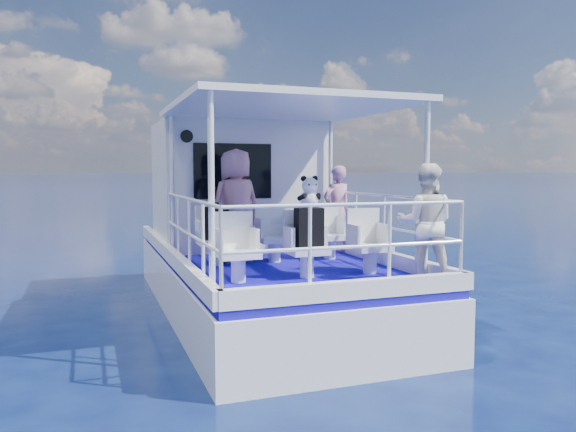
# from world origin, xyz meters

# --- Properties ---
(ground) EXTENTS (2000.00, 2000.00, 0.00)m
(ground) POSITION_xyz_m (0.00, 0.00, 0.00)
(ground) COLOR #08123E
(ground) RESTS_ON ground
(hull) EXTENTS (3.00, 7.00, 1.60)m
(hull) POSITION_xyz_m (0.00, 1.00, 0.00)
(hull) COLOR white
(hull) RESTS_ON ground
(deck) EXTENTS (2.90, 6.90, 0.10)m
(deck) POSITION_xyz_m (0.00, 1.00, 0.85)
(deck) COLOR #150B9C
(deck) RESTS_ON hull
(cabin) EXTENTS (2.85, 2.00, 2.20)m
(cabin) POSITION_xyz_m (0.00, 2.30, 2.00)
(cabin) COLOR white
(cabin) RESTS_ON deck
(canopy) EXTENTS (3.00, 3.20, 0.08)m
(canopy) POSITION_xyz_m (0.00, -0.20, 3.14)
(canopy) COLOR white
(canopy) RESTS_ON cabin
(canopy_posts) EXTENTS (2.77, 2.97, 2.20)m
(canopy_posts) POSITION_xyz_m (0.00, -0.25, 2.00)
(canopy_posts) COLOR white
(canopy_posts) RESTS_ON deck
(railings) EXTENTS (2.84, 3.59, 1.00)m
(railings) POSITION_xyz_m (0.00, -0.58, 1.40)
(railings) COLOR white
(railings) RESTS_ON deck
(seat_port_fwd) EXTENTS (0.48, 0.46, 0.38)m
(seat_port_fwd) POSITION_xyz_m (-0.90, 0.20, 1.09)
(seat_port_fwd) COLOR white
(seat_port_fwd) RESTS_ON deck
(seat_center_fwd) EXTENTS (0.48, 0.46, 0.38)m
(seat_center_fwd) POSITION_xyz_m (0.00, 0.20, 1.09)
(seat_center_fwd) COLOR white
(seat_center_fwd) RESTS_ON deck
(seat_stbd_fwd) EXTENTS (0.48, 0.46, 0.38)m
(seat_stbd_fwd) POSITION_xyz_m (0.90, 0.20, 1.09)
(seat_stbd_fwd) COLOR white
(seat_stbd_fwd) RESTS_ON deck
(seat_port_aft) EXTENTS (0.48, 0.46, 0.38)m
(seat_port_aft) POSITION_xyz_m (-0.90, -1.10, 1.09)
(seat_port_aft) COLOR white
(seat_port_aft) RESTS_ON deck
(seat_center_aft) EXTENTS (0.48, 0.46, 0.38)m
(seat_center_aft) POSITION_xyz_m (0.00, -1.10, 1.09)
(seat_center_aft) COLOR white
(seat_center_aft) RESTS_ON deck
(seat_stbd_aft) EXTENTS (0.48, 0.46, 0.38)m
(seat_stbd_aft) POSITION_xyz_m (0.90, -1.10, 1.09)
(seat_stbd_aft) COLOR white
(seat_stbd_aft) RESTS_ON deck
(passenger_port_fwd) EXTENTS (0.73, 0.60, 1.68)m
(passenger_port_fwd) POSITION_xyz_m (-0.53, 0.44, 1.74)
(passenger_port_fwd) COLOR #D4898F
(passenger_port_fwd) RESTS_ON deck
(passenger_stbd_fwd) EXTENTS (0.59, 0.45, 1.44)m
(passenger_stbd_fwd) POSITION_xyz_m (1.25, 0.71, 1.62)
(passenger_stbd_fwd) COLOR #C780A5
(passenger_stbd_fwd) RESTS_ON deck
(passenger_stbd_aft) EXTENTS (0.88, 0.83, 1.44)m
(passenger_stbd_aft) POSITION_xyz_m (1.25, -1.86, 1.62)
(passenger_stbd_aft) COLOR white
(passenger_stbd_aft) RESTS_ON deck
(backpack_port) EXTENTS (0.35, 0.20, 0.46)m
(backpack_port) POSITION_xyz_m (-0.90, 0.16, 1.51)
(backpack_port) COLOR black
(backpack_port) RESTS_ON seat_port_fwd
(backpack_center) EXTENTS (0.34, 0.19, 0.51)m
(backpack_center) POSITION_xyz_m (0.01, -1.15, 1.53)
(backpack_center) COLOR black
(backpack_center) RESTS_ON seat_center_aft
(compact_camera) EXTENTS (0.11, 0.07, 0.07)m
(compact_camera) POSITION_xyz_m (-0.92, 0.14, 1.78)
(compact_camera) COLOR black
(compact_camera) RESTS_ON backpack_port
(panda) EXTENTS (0.26, 0.22, 0.40)m
(panda) POSITION_xyz_m (0.01, -1.15, 1.99)
(panda) COLOR white
(panda) RESTS_ON backpack_center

